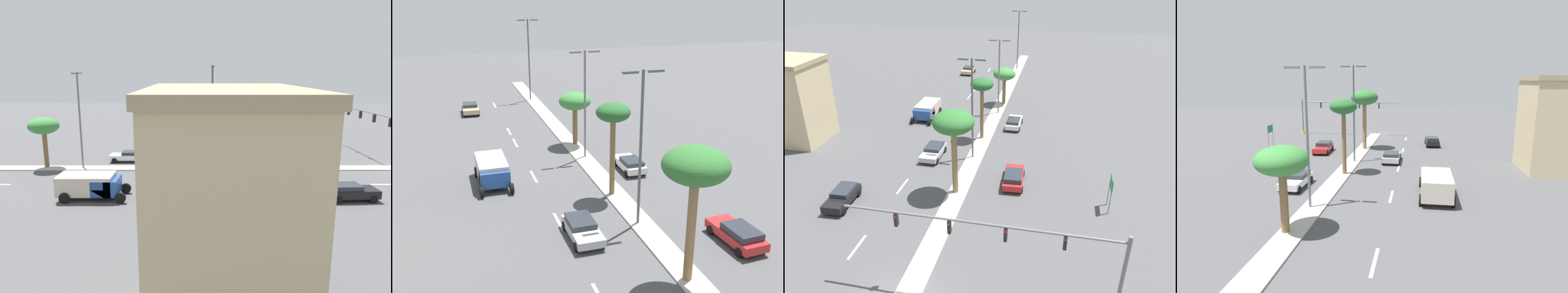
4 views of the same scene
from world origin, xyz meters
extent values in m
plane|color=#4C4C4F|center=(0.00, 28.09, 0.00)|extent=(160.00, 160.00, 0.00)
cube|color=#B7B2A3|center=(0.00, 36.11, 0.06)|extent=(1.80, 72.22, 0.12)
cube|color=silver|center=(-5.59, 4.00, 0.01)|extent=(0.20, 2.80, 0.01)
cube|color=silver|center=(-5.59, 12.97, 0.01)|extent=(0.20, 2.80, 0.01)
cube|color=silver|center=(-5.59, 22.28, 0.01)|extent=(0.20, 2.80, 0.01)
cube|color=silver|center=(-5.59, 31.15, 0.01)|extent=(0.20, 2.80, 0.01)
cube|color=silver|center=(-5.59, 40.98, 0.01)|extent=(0.20, 2.80, 0.01)
cube|color=silver|center=(-5.59, 45.30, 0.01)|extent=(0.20, 2.80, 0.01)
cube|color=silver|center=(-5.59, 58.11, 0.01)|extent=(0.20, 2.80, 0.01)
cylinder|color=slate|center=(13.08, 1.47, 3.12)|extent=(0.24, 0.24, 6.23)
cylinder|color=slate|center=(4.44, 1.47, 5.78)|extent=(17.28, 0.16, 0.16)
cube|color=black|center=(9.62, 1.47, 5.23)|extent=(0.20, 0.32, 0.90)
sphere|color=red|center=(9.62, 1.35, 5.53)|extent=(0.18, 0.18, 0.18)
cube|color=black|center=(6.17, 1.47, 5.23)|extent=(0.20, 0.32, 0.90)
sphere|color=red|center=(6.17, 1.35, 5.53)|extent=(0.18, 0.18, 0.18)
cube|color=black|center=(2.71, 1.47, 5.23)|extent=(0.20, 0.32, 0.90)
sphere|color=red|center=(2.71, 1.35, 5.53)|extent=(0.18, 0.18, 0.18)
cube|color=black|center=(-0.74, 1.47, 5.23)|extent=(0.20, 0.32, 0.90)
sphere|color=red|center=(-0.74, 1.35, 5.53)|extent=(0.18, 0.18, 0.18)
cylinder|color=gray|center=(13.63, 12.51, 1.59)|extent=(0.10, 0.10, 3.17)
cylinder|color=gray|center=(13.63, 13.92, 1.59)|extent=(0.10, 0.10, 3.17)
cube|color=#19723F|center=(13.63, 13.22, 2.64)|extent=(0.08, 1.56, 1.05)
cube|color=#C6B284|center=(-23.05, 20.79, 4.72)|extent=(8.71, 6.19, 9.45)
cylinder|color=olive|center=(-0.22, 13.01, 3.34)|extent=(0.53, 0.53, 6.44)
ellipsoid|color=#2D6B2D|center=(-0.22, 13.01, 7.22)|extent=(3.73, 3.73, 2.05)
cylinder|color=brown|center=(-0.29, 25.50, 3.30)|extent=(0.43, 0.43, 6.35)
ellipsoid|color=#235B28|center=(-0.29, 25.50, 6.94)|extent=(2.70, 2.70, 1.48)
cylinder|color=brown|center=(0.40, 38.56, 2.13)|extent=(0.51, 0.51, 4.03)
ellipsoid|color=#387F38|center=(0.40, 38.56, 4.72)|extent=(3.29, 3.29, 1.81)
cylinder|color=#515459|center=(-0.24, 20.26, 5.64)|extent=(0.20, 0.20, 11.03)
cube|color=#515459|center=(-1.14, 20.26, 11.00)|extent=(1.10, 0.24, 0.16)
cube|color=#515459|center=(0.66, 20.26, 11.00)|extent=(1.10, 0.24, 0.16)
cylinder|color=slate|center=(0.23, 34.50, 5.30)|extent=(0.20, 0.20, 10.35)
cube|color=slate|center=(-0.67, 34.50, 10.32)|extent=(1.10, 0.24, 0.16)
cube|color=slate|center=(1.13, 34.50, 10.32)|extent=(1.10, 0.24, 0.16)
cylinder|color=#515459|center=(-0.20, 59.72, 5.76)|extent=(0.20, 0.20, 11.28)
cube|color=#515459|center=(-1.10, 59.72, 11.25)|extent=(1.10, 0.24, 0.16)
cube|color=#515459|center=(0.70, 59.72, 11.25)|extent=(1.10, 0.24, 0.16)
cube|color=silver|center=(3.10, 30.02, 0.61)|extent=(1.81, 4.18, 0.57)
cube|color=#262B33|center=(3.09, 29.50, 1.07)|extent=(1.62, 2.31, 0.35)
cylinder|color=black|center=(2.27, 31.48, 0.32)|extent=(0.23, 0.64, 0.64)
cylinder|color=black|center=(3.95, 31.46, 0.32)|extent=(0.23, 0.64, 0.64)
cylinder|color=black|center=(2.24, 28.57, 0.32)|extent=(0.23, 0.64, 0.64)
cylinder|color=black|center=(3.92, 28.55, 0.32)|extent=(0.23, 0.64, 0.64)
cube|color=red|center=(4.93, 15.88, 0.62)|extent=(2.13, 4.57, 0.59)
cube|color=#262B33|center=(4.96, 15.33, 1.14)|extent=(1.83, 2.55, 0.45)
cylinder|color=black|center=(3.95, 17.39, 0.32)|extent=(0.26, 0.65, 0.64)
cylinder|color=black|center=(5.72, 17.50, 0.32)|extent=(0.26, 0.65, 0.64)
cylinder|color=black|center=(4.13, 14.27, 0.32)|extent=(0.26, 0.65, 0.64)
cylinder|color=black|center=(5.91, 14.38, 0.32)|extent=(0.26, 0.65, 0.64)
cube|color=tan|center=(-9.11, 54.55, 0.61)|extent=(2.10, 3.92, 0.58)
cube|color=#262B33|center=(-9.10, 55.03, 1.09)|extent=(1.85, 2.18, 0.38)
cylinder|color=black|center=(-8.22, 53.16, 0.32)|extent=(0.24, 0.65, 0.64)
cylinder|color=black|center=(-10.09, 53.22, 0.32)|extent=(0.24, 0.65, 0.64)
cylinder|color=black|center=(-8.13, 55.87, 0.32)|extent=(0.24, 0.65, 0.64)
cylinder|color=black|center=(-10.01, 55.93, 0.32)|extent=(0.24, 0.65, 0.64)
cube|color=black|center=(-9.66, 9.02, 0.66)|extent=(2.00, 4.29, 0.68)
cube|color=#262B33|center=(-9.69, 9.54, 1.19)|extent=(1.72, 2.39, 0.38)
cylinder|color=black|center=(-8.74, 7.59, 0.32)|extent=(0.25, 0.65, 0.64)
cylinder|color=black|center=(-10.43, 7.50, 0.32)|extent=(0.25, 0.65, 0.64)
cylinder|color=black|center=(-8.90, 10.53, 0.32)|extent=(0.25, 0.65, 0.64)
cylinder|color=black|center=(-10.59, 10.44, 0.32)|extent=(0.25, 0.65, 0.64)
cube|color=#B2B2B7|center=(-4.60, 19.50, 0.60)|extent=(1.91, 4.26, 0.55)
cube|color=#262B33|center=(-4.60, 20.03, 1.05)|extent=(1.71, 2.35, 0.36)
cylinder|color=black|center=(-3.69, 18.01, 0.32)|extent=(0.22, 0.64, 0.64)
cylinder|color=black|center=(-5.50, 18.01, 0.32)|extent=(0.22, 0.64, 0.64)
cylinder|color=black|center=(-3.70, 20.99, 0.32)|extent=(0.22, 0.64, 0.64)
cylinder|color=black|center=(-5.50, 20.99, 0.32)|extent=(0.22, 0.64, 0.64)
cube|color=#234C99|center=(-9.22, 29.54, 1.12)|extent=(2.42, 2.15, 1.33)
cube|color=beige|center=(-9.22, 31.22, 1.26)|extent=(2.42, 4.57, 1.62)
cylinder|color=black|center=(-8.01, 28.16, 0.45)|extent=(0.28, 0.90, 0.90)
cylinder|color=black|center=(-10.42, 28.16, 0.45)|extent=(0.28, 0.90, 0.90)
cylinder|color=black|center=(-8.01, 32.70, 0.45)|extent=(0.28, 0.90, 0.90)
cylinder|color=black|center=(-10.42, 32.70, 0.45)|extent=(0.28, 0.90, 0.90)
camera|label=1|loc=(-37.72, 22.06, 10.63)|focal=32.57mm
camera|label=2|loc=(-13.08, -8.38, 16.72)|focal=44.72mm
camera|label=3|loc=(8.44, -16.32, 19.75)|focal=34.91mm
camera|label=4|loc=(-7.72, 56.04, 9.39)|focal=29.19mm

